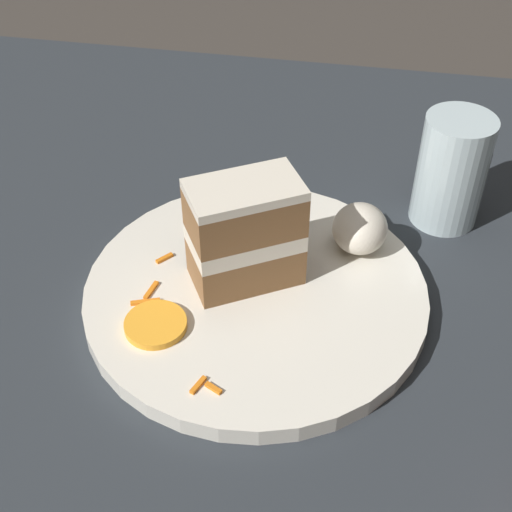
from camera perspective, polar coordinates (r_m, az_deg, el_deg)
ground_plane at (r=0.68m, az=-0.99°, el=-5.10°), size 6.00×6.00×0.00m
dining_table at (r=0.67m, az=-1.00°, el=-4.28°), size 0.97×1.14×0.03m
plate at (r=0.65m, az=0.00°, el=-2.94°), size 0.31×0.31×0.02m
cake_slice at (r=0.62m, az=-0.67°, el=1.79°), size 0.10×0.11×0.10m
cream_dollop at (r=0.68m, az=8.31°, el=2.20°), size 0.06×0.05×0.04m
orange_garnish at (r=0.61m, az=-8.04°, el=-5.45°), size 0.05×0.05×0.01m
carrot_shreds_scatter at (r=0.66m, az=-4.99°, el=-0.62°), size 0.24×0.12×0.00m
drinking_glass at (r=0.74m, az=15.27°, el=6.09°), size 0.07×0.07×0.12m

